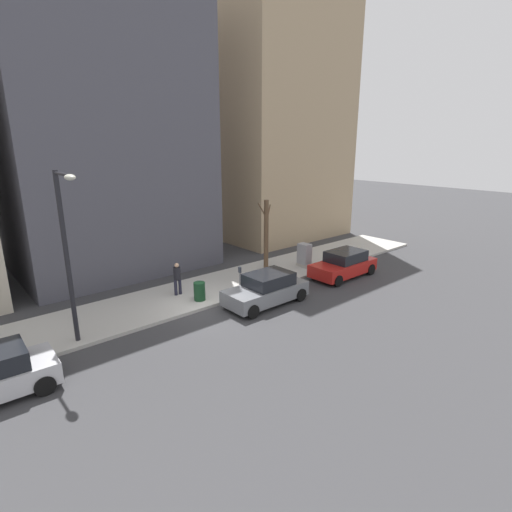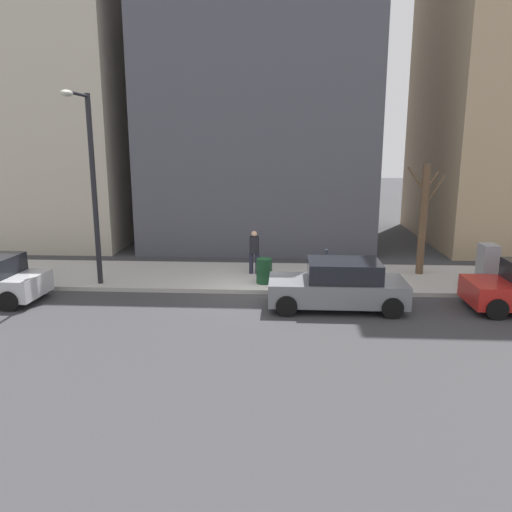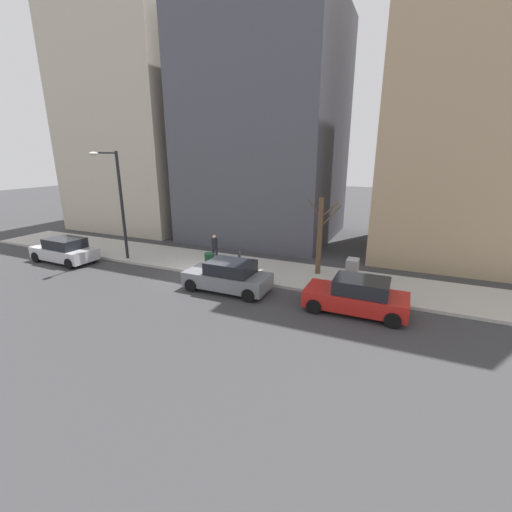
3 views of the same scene
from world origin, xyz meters
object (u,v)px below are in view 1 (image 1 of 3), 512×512
at_px(bare_tree, 266,233).
at_px(trash_bin, 200,291).
at_px(parking_meter, 240,277).
at_px(utility_box, 304,255).
at_px(streetlamp, 67,245).
at_px(parked_car_grey, 266,289).
at_px(office_tower_left, 267,97).
at_px(parked_car_red, 344,264).
at_px(office_block_center, 94,128).
at_px(pedestrian_near_meter, 177,277).

relative_size(bare_tree, trash_bin, 4.61).
bearing_deg(bare_tree, parking_meter, 120.01).
height_order(utility_box, bare_tree, bare_tree).
bearing_deg(streetlamp, parked_car_grey, -100.77).
bearing_deg(bare_tree, streetlamp, 101.25).
bearing_deg(office_tower_left, parking_meter, 132.62).
bearing_deg(office_tower_left, parked_car_red, 158.40).
xyz_separation_m(utility_box, trash_bin, (-0.40, 7.89, -0.25)).
xyz_separation_m(parking_meter, streetlamp, (-0.17, 7.99, 3.04)).
relative_size(utility_box, office_block_center, 0.09).
height_order(parking_meter, office_tower_left, office_tower_left).
height_order(streetlamp, trash_bin, streetlamp).
distance_m(parked_car_red, trash_bin, 8.78).
xyz_separation_m(parked_car_red, pedestrian_near_meter, (3.43, 8.95, 0.35)).
xyz_separation_m(parked_car_red, parked_car_grey, (-0.07, 6.12, 0.00)).
distance_m(pedestrian_near_meter, office_block_center, 11.38).
bearing_deg(parking_meter, office_tower_left, -47.38).
height_order(parked_car_red, pedestrian_near_meter, pedestrian_near_meter).
distance_m(parked_car_grey, bare_tree, 5.48).
bearing_deg(office_block_center, parked_car_red, -143.00).
xyz_separation_m(utility_box, pedestrian_near_meter, (0.92, 8.33, 0.24)).
xyz_separation_m(parked_car_red, bare_tree, (3.83, 2.61, 1.59)).
xyz_separation_m(parked_car_red, office_tower_left, (11.84, -4.69, 10.25)).
xyz_separation_m(parked_car_red, utility_box, (2.51, 0.62, 0.11)).
bearing_deg(office_block_center, office_tower_left, -91.29).
relative_size(parking_meter, trash_bin, 1.50).
relative_size(streetlamp, trash_bin, 7.22).
relative_size(parking_meter, office_block_center, 0.08).
distance_m(parking_meter, utility_box, 5.81).
xyz_separation_m(trash_bin, office_block_center, (10.04, 0.64, 7.79)).
bearing_deg(parking_meter, parked_car_grey, -171.61).
xyz_separation_m(streetlamp, office_tower_left, (10.34, -19.05, 6.97)).
distance_m(parking_meter, trash_bin, 2.23).
xyz_separation_m(utility_box, office_tower_left, (9.33, -5.31, 10.13)).
bearing_deg(streetlamp, trash_bin, -83.97).
xyz_separation_m(parking_meter, utility_box, (0.85, -5.75, -0.13)).
height_order(parked_car_grey, streetlamp, streetlamp).
height_order(streetlamp, bare_tree, streetlamp).
bearing_deg(parking_meter, bare_tree, -59.99).
xyz_separation_m(parked_car_grey, office_block_center, (12.22, 3.04, 7.66)).
xyz_separation_m(parking_meter, pedestrian_near_meter, (1.77, 2.58, 0.11)).
xyz_separation_m(bare_tree, pedestrian_near_meter, (-0.41, 6.34, -1.23)).
height_order(utility_box, streetlamp, streetlamp).
bearing_deg(streetlamp, bare_tree, -78.75).
relative_size(parked_car_red, utility_box, 2.94).
relative_size(utility_box, streetlamp, 0.22).
bearing_deg(pedestrian_near_meter, streetlamp, 23.22).
xyz_separation_m(bare_tree, office_block_center, (8.32, 6.54, 6.07)).
distance_m(streetlamp, office_tower_left, 22.77).
xyz_separation_m(streetlamp, trash_bin, (0.62, -5.85, -3.42)).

